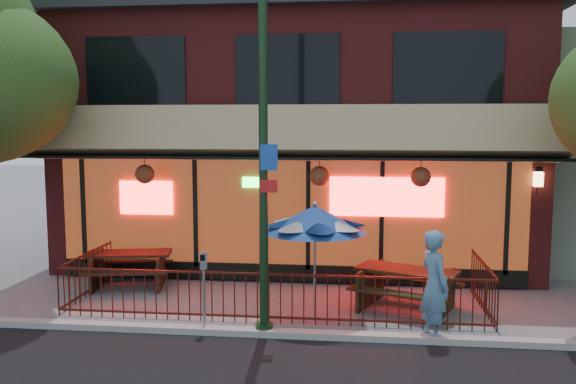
% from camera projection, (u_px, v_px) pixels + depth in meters
% --- Properties ---
extents(ground, '(80.00, 80.00, 0.00)m').
position_uv_depth(ground, '(267.00, 327.00, 11.38)').
color(ground, gray).
rests_on(ground, ground).
extents(curb, '(80.00, 0.25, 0.12)m').
position_uv_depth(curb, '(263.00, 333.00, 10.88)').
color(curb, '#999993').
rests_on(curb, ground).
extents(restaurant_building, '(12.96, 9.49, 8.05)m').
position_uv_depth(restaurant_building, '(303.00, 111.00, 17.92)').
color(restaurant_building, maroon).
rests_on(restaurant_building, ground).
extents(patio_fence, '(8.44, 2.62, 1.00)m').
position_uv_depth(patio_fence, '(271.00, 287.00, 11.80)').
color(patio_fence, '#3F140D').
rests_on(patio_fence, ground).
extents(street_light, '(0.43, 0.32, 7.00)m').
position_uv_depth(street_light, '(263.00, 160.00, 10.62)').
color(street_light, black).
rests_on(street_light, ground).
extents(picnic_table_left, '(2.15, 1.80, 0.81)m').
position_uv_depth(picnic_table_left, '(129.00, 264.00, 14.09)').
color(picnic_table_left, '#351D13').
rests_on(picnic_table_left, ground).
extents(picnic_table_right, '(2.43, 2.19, 0.85)m').
position_uv_depth(picnic_table_right, '(406.00, 283.00, 12.32)').
color(picnic_table_right, '#332411').
rests_on(picnic_table_right, ground).
extents(patio_umbrella, '(2.00, 1.99, 2.28)m').
position_uv_depth(patio_umbrella, '(315.00, 219.00, 11.75)').
color(patio_umbrella, gray).
rests_on(patio_umbrella, ground).
extents(pedestrian, '(0.71, 0.84, 1.95)m').
position_uv_depth(pedestrian, '(434.00, 286.00, 10.58)').
color(pedestrian, teal).
rests_on(pedestrian, ground).
extents(parking_meter_near, '(0.15, 0.14, 1.47)m').
position_uv_depth(parking_meter_near, '(204.00, 278.00, 10.99)').
color(parking_meter_near, gray).
rests_on(parking_meter_near, ground).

